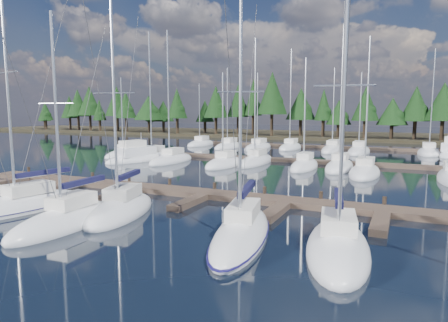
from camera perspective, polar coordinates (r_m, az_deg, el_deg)
The scene contains 12 objects.
ground at distance 40.44m, azimuth 5.49°, elevation -1.78°, with size 260.00×260.00×0.00m, color black.
far_shore at distance 98.80m, azimuth 17.05°, elevation 3.45°, with size 220.00×30.00×0.60m, color #2D2719.
main_dock at distance 28.96m, azimuth -2.79°, elevation -4.96°, with size 44.00×6.13×0.90m.
back_docks at distance 59.12m, azimuth 11.76°, elevation 1.16°, with size 50.00×21.80×0.40m.
front_sailboat_1 at distance 28.58m, azimuth -26.76°, elevation -5.73°, with size 4.52×9.62×15.61m.
front_sailboat_2 at distance 23.85m, azimuth -21.41°, elevation -7.95°, with size 2.91×8.07×12.15m.
front_sailboat_3 at distance 25.32m, azimuth -14.52°, elevation -6.78°, with size 4.67×8.15×13.31m.
front_sailboat_4 at distance 20.07m, azimuth 2.53°, elevation -10.30°, with size 4.42×9.83×13.05m.
front_sailboat_5 at distance 18.83m, azimuth 15.95°, elevation -11.75°, with size 4.11×8.51×13.35m.
back_sailboat_rows at distance 54.83m, azimuth 10.61°, elevation 0.79°, with size 46.70×32.92×16.84m.
motor_yacht_left at distance 50.94m, azimuth -12.49°, elevation 0.50°, with size 5.28×9.13×4.33m.
tree_line at distance 88.63m, azimuth 17.49°, elevation 7.71°, with size 185.08×11.42×14.23m.
Camera 1 is at (13.07, -7.74, 6.34)m, focal length 32.00 mm.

